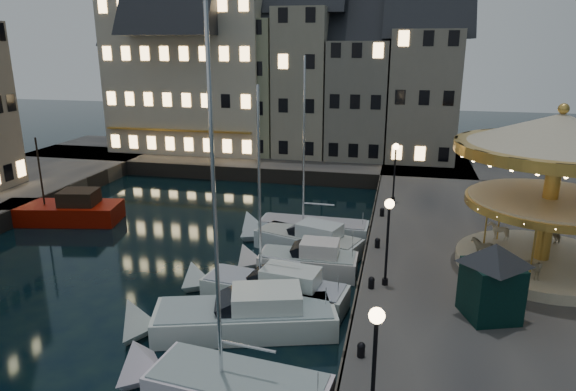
% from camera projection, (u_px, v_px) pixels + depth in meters
% --- Properties ---
extents(ground, '(160.00, 160.00, 0.00)m').
position_uv_depth(ground, '(232.00, 303.00, 24.85)').
color(ground, black).
rests_on(ground, ground).
extents(quay_east, '(16.00, 56.00, 1.30)m').
position_uv_depth(quay_east, '(517.00, 267.00, 27.34)').
color(quay_east, '#474442').
rests_on(quay_east, ground).
extents(quay_north, '(44.00, 12.00, 1.30)m').
position_uv_depth(quay_north, '(245.00, 160.00, 52.53)').
color(quay_north, '#474442').
rests_on(quay_north, ground).
extents(quaywall_e, '(0.15, 44.00, 1.30)m').
position_uv_depth(quaywall_e, '(366.00, 254.00, 29.02)').
color(quaywall_e, '#47423A').
rests_on(quaywall_e, ground).
extents(quaywall_n, '(48.00, 0.15, 1.30)m').
position_uv_depth(quaywall_n, '(247.00, 175.00, 46.50)').
color(quaywall_n, '#47423A').
rests_on(quaywall_n, ground).
extents(streetlamp_a, '(0.44, 0.44, 4.17)m').
position_uv_depth(streetlamp_a, '(375.00, 357.00, 13.78)').
color(streetlamp_a, black).
rests_on(streetlamp_a, quay_east).
extents(streetlamp_b, '(0.44, 0.44, 4.17)m').
position_uv_depth(streetlamp_b, '(388.00, 230.00, 23.13)').
color(streetlamp_b, black).
rests_on(streetlamp_b, quay_east).
extents(streetlamp_c, '(0.44, 0.44, 4.17)m').
position_uv_depth(streetlamp_c, '(395.00, 164.00, 35.76)').
color(streetlamp_c, black).
rests_on(streetlamp_c, quay_east).
extents(bollard_a, '(0.30, 0.30, 0.57)m').
position_uv_depth(bollard_a, '(361.00, 349.00, 18.33)').
color(bollard_a, black).
rests_on(bollard_a, quay_east).
extents(bollard_b, '(0.30, 0.30, 0.57)m').
position_uv_depth(bollard_b, '(371.00, 282.00, 23.48)').
color(bollard_b, black).
rests_on(bollard_b, quay_east).
extents(bollard_c, '(0.30, 0.30, 0.57)m').
position_uv_depth(bollard_c, '(377.00, 242.00, 28.15)').
color(bollard_c, black).
rests_on(bollard_c, quay_east).
extents(bollard_d, '(0.30, 0.30, 0.57)m').
position_uv_depth(bollard_d, '(382.00, 212.00, 33.30)').
color(bollard_d, black).
rests_on(bollard_d, quay_east).
extents(townhouse_na, '(5.50, 8.00, 12.80)m').
position_uv_depth(townhouse_na, '(146.00, 85.00, 54.78)').
color(townhouse_na, '#AC9D8C').
rests_on(townhouse_na, quay_north).
extents(townhouse_nb, '(6.16, 8.00, 13.80)m').
position_uv_depth(townhouse_nb, '(194.00, 81.00, 53.50)').
color(townhouse_nb, gray).
rests_on(townhouse_nb, quay_north).
extents(townhouse_nc, '(6.82, 8.00, 14.80)m').
position_uv_depth(townhouse_nc, '(249.00, 77.00, 52.09)').
color(townhouse_nc, gray).
rests_on(townhouse_nc, quay_north).
extents(townhouse_nd, '(5.50, 8.00, 15.80)m').
position_uv_depth(townhouse_nd, '(305.00, 73.00, 50.74)').
color(townhouse_nd, gray).
rests_on(townhouse_nd, quay_north).
extents(townhouse_ne, '(6.16, 8.00, 12.80)m').
position_uv_depth(townhouse_ne, '(359.00, 89.00, 50.02)').
color(townhouse_ne, slate).
rests_on(townhouse_ne, quay_north).
extents(townhouse_nf, '(6.82, 8.00, 13.80)m').
position_uv_depth(townhouse_nf, '(424.00, 85.00, 48.61)').
color(townhouse_nf, gray).
rests_on(townhouse_nf, quay_north).
extents(hotel_corner, '(17.60, 9.00, 16.80)m').
position_uv_depth(hotel_corner, '(193.00, 67.00, 53.06)').
color(hotel_corner, '#BEB49F').
rests_on(hotel_corner, quay_north).
extents(motorboat_a, '(7.45, 3.16, 12.33)m').
position_uv_depth(motorboat_a, '(223.00, 387.00, 17.95)').
color(motorboat_a, white).
rests_on(motorboat_a, ground).
extents(motorboat_b, '(8.89, 4.92, 2.15)m').
position_uv_depth(motorboat_b, '(236.00, 318.00, 22.27)').
color(motorboat_b, silver).
rests_on(motorboat_b, ground).
extents(motorboat_c, '(8.14, 3.11, 10.74)m').
position_uv_depth(motorboat_c, '(266.00, 289.00, 24.81)').
color(motorboat_c, silver).
rests_on(motorboat_c, ground).
extents(motorboat_d, '(6.35, 2.13, 2.15)m').
position_uv_depth(motorboat_d, '(300.00, 262.00, 27.97)').
color(motorboat_d, silver).
rests_on(motorboat_d, ground).
extents(motorboat_e, '(7.47, 4.27, 2.15)m').
position_uv_depth(motorboat_e, '(302.00, 241.00, 30.98)').
color(motorboat_e, silver).
rests_on(motorboat_e, ground).
extents(motorboat_f, '(8.01, 2.12, 10.65)m').
position_uv_depth(motorboat_f, '(305.00, 229.00, 33.24)').
color(motorboat_f, silver).
rests_on(motorboat_f, ground).
extents(red_fishing_boat, '(8.73, 4.45, 6.20)m').
position_uv_depth(red_fishing_boat, '(62.00, 212.00, 36.05)').
color(red_fishing_boat, '#750C01').
rests_on(red_fishing_boat, ground).
extents(carousel, '(9.34, 9.34, 8.17)m').
position_uv_depth(carousel, '(556.00, 163.00, 24.20)').
color(carousel, '#BCAE90').
rests_on(carousel, quay_east).
extents(ticket_kiosk, '(3.12, 3.12, 3.66)m').
position_uv_depth(ticket_kiosk, '(494.00, 268.00, 20.50)').
color(ticket_kiosk, black).
rests_on(ticket_kiosk, quay_east).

